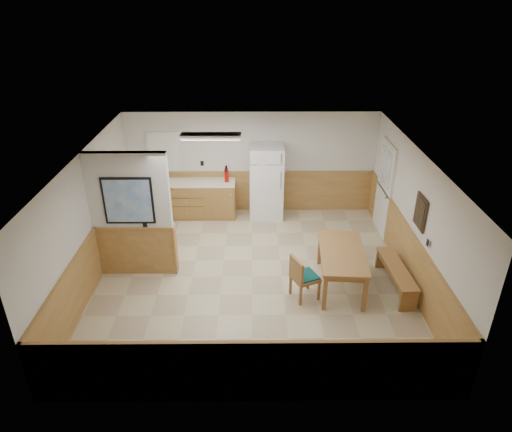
{
  "coord_description": "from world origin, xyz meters",
  "views": [
    {
      "loc": [
        0.01,
        -7.43,
        5.12
      ],
      "look_at": [
        0.08,
        0.4,
        1.13
      ],
      "focal_mm": 32.0,
      "sensor_mm": 36.0,
      "label": 1
    }
  ],
  "objects_px": {
    "fire_extinguisher": "(226,175)",
    "soap_bottle": "(162,177)",
    "dining_chair": "(301,275)",
    "refrigerator": "(266,182)",
    "dining_table": "(342,256)",
    "dining_bench": "(396,272)"
  },
  "relations": [
    {
      "from": "dining_chair",
      "to": "soap_bottle",
      "type": "height_order",
      "value": "soap_bottle"
    },
    {
      "from": "refrigerator",
      "to": "soap_bottle",
      "type": "distance_m",
      "value": 2.5
    },
    {
      "from": "dining_table",
      "to": "dining_bench",
      "type": "height_order",
      "value": "dining_table"
    },
    {
      "from": "refrigerator",
      "to": "soap_bottle",
      "type": "relative_size",
      "value": 7.95
    },
    {
      "from": "dining_chair",
      "to": "fire_extinguisher",
      "type": "relative_size",
      "value": 2.11
    },
    {
      "from": "dining_table",
      "to": "fire_extinguisher",
      "type": "bearing_deg",
      "value": 131.58
    },
    {
      "from": "dining_table",
      "to": "fire_extinguisher",
      "type": "xyz_separation_m",
      "value": [
        -2.26,
        2.97,
        0.42
      ]
    },
    {
      "from": "refrigerator",
      "to": "dining_table",
      "type": "xyz_separation_m",
      "value": [
        1.31,
        -2.94,
        -0.24
      ]
    },
    {
      "from": "dining_bench",
      "to": "fire_extinguisher",
      "type": "xyz_separation_m",
      "value": [
        -3.29,
        3.05,
        0.74
      ]
    },
    {
      "from": "refrigerator",
      "to": "soap_bottle",
      "type": "xyz_separation_m",
      "value": [
        -2.5,
        0.05,
        0.11
      ]
    },
    {
      "from": "refrigerator",
      "to": "fire_extinguisher",
      "type": "bearing_deg",
      "value": 177.94
    },
    {
      "from": "dining_table",
      "to": "dining_chair",
      "type": "distance_m",
      "value": 0.89
    },
    {
      "from": "dining_table",
      "to": "soap_bottle",
      "type": "relative_size",
      "value": 7.38
    },
    {
      "from": "refrigerator",
      "to": "dining_table",
      "type": "height_order",
      "value": "refrigerator"
    },
    {
      "from": "refrigerator",
      "to": "dining_table",
      "type": "bearing_deg",
      "value": -65.7
    },
    {
      "from": "fire_extinguisher",
      "to": "soap_bottle",
      "type": "distance_m",
      "value": 1.54
    },
    {
      "from": "refrigerator",
      "to": "fire_extinguisher",
      "type": "relative_size",
      "value": 4.46
    },
    {
      "from": "dining_chair",
      "to": "soap_bottle",
      "type": "xyz_separation_m",
      "value": [
        -3.02,
        3.37,
        0.52
      ]
    },
    {
      "from": "dining_chair",
      "to": "fire_extinguisher",
      "type": "height_order",
      "value": "fire_extinguisher"
    },
    {
      "from": "refrigerator",
      "to": "dining_bench",
      "type": "distance_m",
      "value": 3.85
    },
    {
      "from": "dining_table",
      "to": "dining_bench",
      "type": "relative_size",
      "value": 1.11
    },
    {
      "from": "dining_chair",
      "to": "soap_bottle",
      "type": "bearing_deg",
      "value": 107.71
    }
  ]
}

